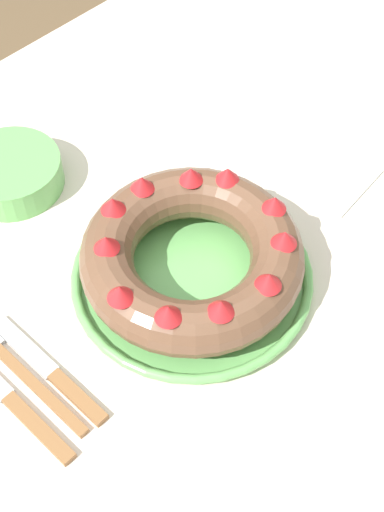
% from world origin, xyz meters
% --- Properties ---
extents(ground_plane, '(8.00, 8.00, 0.00)m').
position_xyz_m(ground_plane, '(0.00, 0.00, 0.00)').
color(ground_plane, brown).
extents(dining_table, '(1.58, 1.05, 0.72)m').
position_xyz_m(dining_table, '(0.00, 0.00, 0.65)').
color(dining_table, beige).
rests_on(dining_table, ground_plane).
extents(serving_dish, '(0.29, 0.29, 0.02)m').
position_xyz_m(serving_dish, '(-0.01, 0.01, 0.73)').
color(serving_dish, '#6BB760').
rests_on(serving_dish, dining_table).
extents(bundt_cake, '(0.26, 0.26, 0.08)m').
position_xyz_m(bundt_cake, '(-0.01, 0.01, 0.77)').
color(bundt_cake, brown).
rests_on(bundt_cake, serving_dish).
extents(fork, '(0.02, 0.21, 0.01)m').
position_xyz_m(fork, '(-0.23, 0.07, 0.72)').
color(fork, '#936038').
rests_on(fork, dining_table).
extents(serving_knife, '(0.02, 0.23, 0.01)m').
position_xyz_m(serving_knife, '(-0.26, 0.04, 0.72)').
color(serving_knife, '#936038').
rests_on(serving_knife, dining_table).
extents(cake_knife, '(0.02, 0.18, 0.01)m').
position_xyz_m(cake_knife, '(-0.21, 0.03, 0.72)').
color(cake_knife, '#936038').
rests_on(cake_knife, dining_table).
extents(side_bowl, '(0.14, 0.14, 0.04)m').
position_xyz_m(side_bowl, '(-0.06, 0.29, 0.74)').
color(side_bowl, '#6BB760').
rests_on(side_bowl, dining_table).
extents(napkin, '(0.18, 0.14, 0.00)m').
position_xyz_m(napkin, '(0.28, -0.00, 0.72)').
color(napkin, white).
rests_on(napkin, dining_table).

